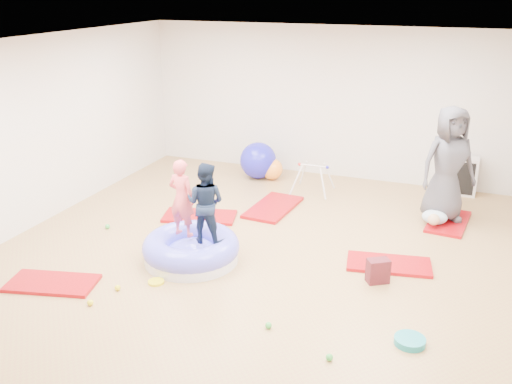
% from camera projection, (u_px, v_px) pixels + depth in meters
% --- Properties ---
extents(room, '(7.01, 8.01, 2.81)m').
position_uv_depth(room, '(247.00, 162.00, 7.09)').
color(room, '#9C7148').
rests_on(room, ground).
extents(gym_mat_front_left, '(1.18, 0.78, 0.04)m').
position_uv_depth(gym_mat_front_left, '(52.00, 283.00, 7.02)').
color(gym_mat_front_left, '#AB0D12').
rests_on(gym_mat_front_left, ground).
extents(gym_mat_mid_left, '(1.23, 0.83, 0.05)m').
position_uv_depth(gym_mat_mid_left, '(200.00, 216.00, 9.02)').
color(gym_mat_mid_left, '#AB0D12').
rests_on(gym_mat_mid_left, ground).
extents(gym_mat_center_back, '(0.70, 1.26, 0.05)m').
position_uv_depth(gym_mat_center_back, '(273.00, 207.00, 9.38)').
color(gym_mat_center_back, '#AB0D12').
rests_on(gym_mat_center_back, ground).
extents(gym_mat_right, '(1.16, 0.72, 0.05)m').
position_uv_depth(gym_mat_right, '(389.00, 264.00, 7.49)').
color(gym_mat_right, '#AB0D12').
rests_on(gym_mat_right, ground).
extents(gym_mat_rear_right, '(0.65, 1.14, 0.05)m').
position_uv_depth(gym_mat_rear_right, '(448.00, 222.00, 8.82)').
color(gym_mat_rear_right, '#AB0D12').
rests_on(gym_mat_rear_right, ground).
extents(inflatable_cushion, '(1.30, 1.30, 0.41)m').
position_uv_depth(inflatable_cushion, '(191.00, 249.00, 7.59)').
color(inflatable_cushion, silver).
rests_on(inflatable_cushion, ground).
extents(child_pink, '(0.41, 0.30, 1.05)m').
position_uv_depth(child_pink, '(182.00, 194.00, 7.44)').
color(child_pink, '#EE5359').
rests_on(child_pink, inflatable_cushion).
extents(child_navy, '(0.53, 0.42, 1.07)m').
position_uv_depth(child_navy, '(205.00, 199.00, 7.26)').
color(child_navy, '#111B33').
rests_on(child_navy, inflatable_cushion).
extents(adult_caregiver, '(1.03, 0.94, 1.77)m').
position_uv_depth(adult_caregiver, '(448.00, 164.00, 8.57)').
color(adult_caregiver, '#3E3E46').
rests_on(adult_caregiver, gym_mat_rear_right).
extents(infant, '(0.38, 0.38, 0.22)m').
position_uv_depth(infant, '(434.00, 218.00, 8.62)').
color(infant, '#A6C3D8').
rests_on(infant, gym_mat_rear_right).
extents(ball_pit_balls, '(4.00, 3.08, 0.07)m').
position_uv_depth(ball_pit_balls, '(181.00, 262.00, 7.51)').
color(ball_pit_balls, '#1F1CBF').
rests_on(ball_pit_balls, ground).
extents(exercise_ball_blue, '(0.69, 0.69, 0.69)m').
position_uv_depth(exercise_ball_blue, '(258.00, 160.00, 10.75)').
color(exercise_ball_blue, '#1F1CBF').
rests_on(exercise_ball_blue, ground).
extents(exercise_ball_orange, '(0.41, 0.41, 0.41)m').
position_uv_depth(exercise_ball_orange, '(272.00, 169.00, 10.72)').
color(exercise_ball_orange, orange).
rests_on(exercise_ball_orange, ground).
extents(infant_play_gym, '(0.68, 0.64, 0.52)m').
position_uv_depth(infant_play_gym, '(313.00, 174.00, 9.97)').
color(infant_play_gym, silver).
rests_on(infant_play_gym, ground).
extents(cube_shelf, '(0.67, 0.33, 0.67)m').
position_uv_depth(cube_shelf, '(457.00, 175.00, 9.96)').
color(cube_shelf, silver).
rests_on(cube_shelf, ground).
extents(balance_disc, '(0.32, 0.32, 0.07)m').
position_uv_depth(balance_disc, '(410.00, 341.00, 5.87)').
color(balance_disc, teal).
rests_on(balance_disc, ground).
extents(backpack, '(0.31, 0.28, 0.31)m').
position_uv_depth(backpack, '(378.00, 271.00, 7.04)').
color(backpack, maroon).
rests_on(backpack, ground).
extents(yellow_toy, '(0.20, 0.20, 0.03)m').
position_uv_depth(yellow_toy, '(156.00, 282.00, 7.06)').
color(yellow_toy, yellow).
rests_on(yellow_toy, ground).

